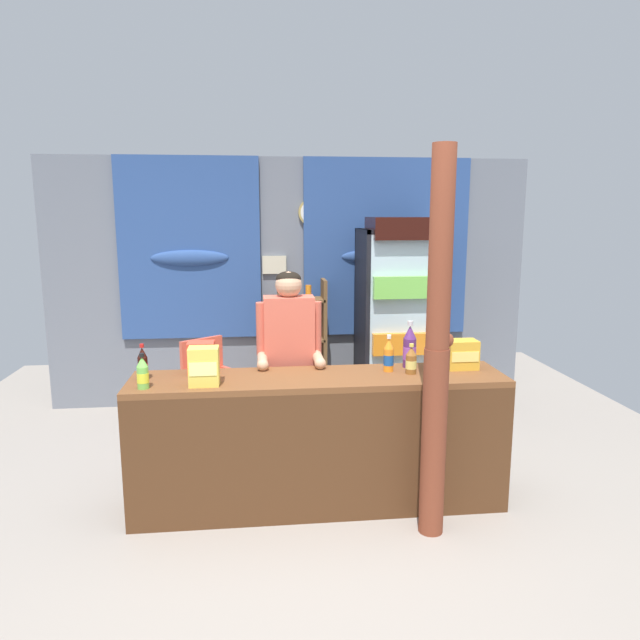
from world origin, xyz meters
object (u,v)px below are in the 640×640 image
Objects in this scene: stall_counter at (321,433)px; bottle_shelf_rack at (302,343)px; snack_box_choco_powder at (462,354)px; shopkeeper at (289,351)px; soda_bottle_orange_soda at (389,356)px; timber_post at (437,357)px; soda_bottle_lime_soda at (143,374)px; soda_bottle_grape_soda at (410,348)px; plastic_lawn_chair at (210,381)px; snack_box_crackers at (201,358)px; drink_fridge at (400,308)px; snack_box_instant_noodle at (204,366)px; soda_bottle_iced_tea at (411,361)px; soda_bottle_cola at (143,364)px.

bottle_shelf_rack reaches higher than stall_counter.
snack_box_choco_powder is (1.00, 0.19, 0.45)m from stall_counter.
shopkeeper is at bearing 162.79° from snack_box_choco_powder.
soda_bottle_orange_soda is 1.21× the size of snack_box_choco_powder.
timber_post is at bearing -26.89° from stall_counter.
soda_bottle_orange_soda is (1.58, 0.23, 0.01)m from soda_bottle_lime_soda.
shopkeeper is at bearing 160.76° from soda_bottle_grape_soda.
plastic_lawn_chair is at bearing 129.32° from timber_post.
snack_box_crackers is at bearing -155.15° from shopkeeper.
soda_bottle_grape_soda is at bearing -101.44° from drink_fridge.
bottle_shelf_rack reaches higher than snack_box_instant_noodle.
drink_fridge is 9.42× the size of soda_bottle_iced_tea.
soda_bottle_grape_soda is (-0.00, 0.59, -0.08)m from timber_post.
soda_bottle_orange_soda reaches higher than snack_box_instant_noodle.
drink_fridge is at bearing 81.79° from timber_post.
soda_bottle_orange_soda is at bearing 9.02° from snack_box_instant_noodle.
timber_post is 1.42m from snack_box_instant_noodle.
bottle_shelf_rack is at bearing 106.12° from soda_bottle_iced_tea.
timber_post is at bearing -50.68° from plastic_lawn_chair.
shopkeeper is 0.91m from soda_bottle_iced_tea.
drink_fridge is 2.78m from soda_bottle_lime_soda.
snack_box_crackers is at bearing 173.03° from soda_bottle_iced_tea.
snack_box_instant_noodle reaches higher than soda_bottle_iced_tea.
soda_bottle_iced_tea reaches higher than stall_counter.
soda_bottle_lime_soda is (-2.06, -1.86, -0.06)m from drink_fridge.
timber_post reaches higher than snack_box_choco_powder.
drink_fridge is 1.70m from shopkeeper.
snack_box_crackers is at bearing 179.77° from soda_bottle_grape_soda.
snack_box_choco_powder is at bearing -12.25° from soda_bottle_grape_soda.
snack_box_choco_powder is (2.13, 0.04, 0.00)m from soda_bottle_cola.
soda_bottle_grape_soda reaches higher than soda_bottle_cola.
shopkeeper is 0.80m from snack_box_instant_noodle.
drink_fridge is at bearing 41.59° from snack_box_crackers.
soda_bottle_lime_soda is at bearing -171.88° from soda_bottle_orange_soda.
plastic_lawn_chair is 1.62m from soda_bottle_lime_soda.
stall_counter is at bearing -60.82° from plastic_lawn_chair.
timber_post is at bearing -123.52° from snack_box_choco_powder.
stall_counter is 1.59× the size of shopkeeper.
soda_bottle_iced_tea is (0.62, 0.10, 0.44)m from stall_counter.
snack_box_instant_noodle is at bearing -22.74° from soda_bottle_cola.
soda_bottle_orange_soda is at bearing -152.19° from soda_bottle_grape_soda.
soda_bottle_cola is (-1.18, -1.93, 0.32)m from bottle_shelf_rack.
snack_box_instant_noodle is (-1.21, -0.19, 0.01)m from soda_bottle_orange_soda.
soda_bottle_orange_soda reaches higher than soda_bottle_lime_soda.
bottle_shelf_rack is at bearing 102.91° from soda_bottle_orange_soda.
snack_box_instant_noodle is at bearing -134.79° from shopkeeper.
snack_box_crackers is (-0.77, 0.27, 0.46)m from stall_counter.
shopkeeper is 4.74× the size of soda_bottle_grape_soda.
soda_bottle_orange_soda is 1.23m from snack_box_instant_noodle.
snack_box_instant_noodle is at bearing -178.39° from stall_counter.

